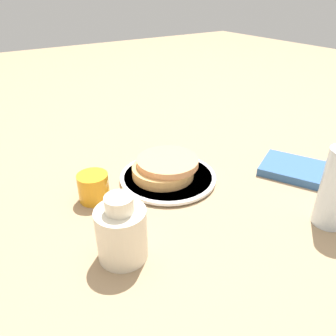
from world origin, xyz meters
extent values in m
plane|color=#9E7F5B|center=(0.00, 0.00, 0.00)|extent=(4.00, 4.00, 0.00)
cylinder|color=white|center=(0.01, 0.01, 0.01)|extent=(0.21, 0.21, 0.01)
cylinder|color=white|center=(0.01, 0.01, 0.01)|extent=(0.23, 0.23, 0.01)
cylinder|color=tan|center=(0.00, 0.00, 0.02)|extent=(0.15, 0.15, 0.01)
cylinder|color=tan|center=(0.00, 0.00, 0.03)|extent=(0.15, 0.15, 0.01)
cylinder|color=tan|center=(0.00, 0.01, 0.05)|extent=(0.15, 0.15, 0.02)
cylinder|color=orange|center=(-0.02, -0.17, 0.03)|extent=(0.07, 0.07, 0.06)
cylinder|color=beige|center=(0.17, -0.20, 0.05)|extent=(0.09, 0.09, 0.10)
cylinder|color=beige|center=(0.17, -0.20, 0.11)|extent=(0.05, 0.05, 0.03)
cube|color=#33598C|center=(0.15, 0.29, 0.01)|extent=(0.19, 0.18, 0.02)
camera|label=1|loc=(0.57, -0.37, 0.42)|focal=35.00mm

